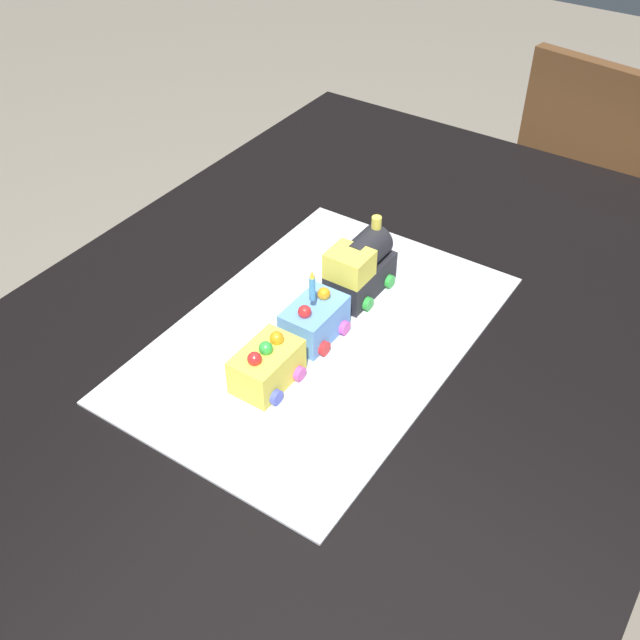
{
  "coord_description": "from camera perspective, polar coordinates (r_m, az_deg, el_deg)",
  "views": [
    {
      "loc": [
        0.76,
        0.45,
        1.5
      ],
      "look_at": [
        0.05,
        -0.02,
        0.77
      ],
      "focal_mm": 42.43,
      "sensor_mm": 36.0,
      "label": 1
    }
  ],
  "objects": [
    {
      "name": "ground_plane",
      "position": [
        1.74,
        1.6,
        -19.12
      ],
      "size": [
        8.0,
        8.0,
        0.0
      ],
      "primitive_type": "plane",
      "color": "gray"
    },
    {
      "name": "birthday_candle",
      "position": [
        1.07,
        -0.59,
        2.59
      ],
      "size": [
        0.01,
        0.01,
        0.05
      ],
      "color": "#4CA5E5",
      "rests_on": "cake_car_tanker_sky_blue"
    },
    {
      "name": "cake_car_tanker_sky_blue",
      "position": [
        1.12,
        -0.42,
        -0.01
      ],
      "size": [
        0.1,
        0.08,
        0.07
      ],
      "color": "#669EEA",
      "rests_on": "cake_board"
    },
    {
      "name": "cake_car_gondola_lemon",
      "position": [
        1.05,
        -4.03,
        -3.46
      ],
      "size": [
        0.1,
        0.08,
        0.07
      ],
      "color": "#F4E04C",
      "rests_on": "cake_board"
    },
    {
      "name": "cake_board",
      "position": [
        1.14,
        0.0,
        -1.23
      ],
      "size": [
        0.6,
        0.4,
        0.0
      ],
      "primitive_type": "cube",
      "color": "silver",
      "rests_on": "dining_table"
    },
    {
      "name": "chair",
      "position": [
        2.09,
        20.53,
        8.32
      ],
      "size": [
        0.46,
        0.46,
        0.86
      ],
      "rotation": [
        0.0,
        0.0,
        -1.74
      ],
      "color": "brown",
      "rests_on": "ground"
    },
    {
      "name": "dining_table",
      "position": [
        1.24,
        2.13,
        -4.08
      ],
      "size": [
        1.4,
        1.0,
        0.74
      ],
      "color": "black",
      "rests_on": "ground"
    },
    {
      "name": "cake_locomotive",
      "position": [
        1.19,
        3.05,
        4.0
      ],
      "size": [
        0.14,
        0.08,
        0.12
      ],
      "color": "#232328",
      "rests_on": "cake_board"
    }
  ]
}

